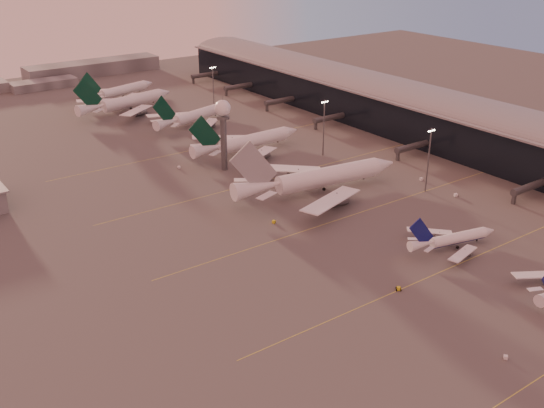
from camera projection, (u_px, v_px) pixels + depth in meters
ground at (441, 299)px, 173.27m from camera, size 700.00×700.00×0.00m
taxiway_markings at (376, 206)px, 230.94m from camera, size 180.00×185.25×0.02m
terminal at (415, 112)px, 308.59m from camera, size 57.00×362.00×23.04m
radar_tower at (223, 121)px, 256.73m from camera, size 6.40×6.40×31.10m
mast_b at (429, 157)px, 238.06m from camera, size 3.60×0.56×25.00m
mast_c at (324, 125)px, 276.26m from camera, size 3.60×0.56×25.00m
mast_d at (213, 87)px, 342.09m from camera, size 3.60×0.56×25.00m
distant_horizon at (55, 75)px, 414.78m from camera, size 165.00×37.50×9.00m
narrowbody_mid at (452, 241)px, 199.66m from camera, size 32.58×25.72×12.90m
widebody_white at (318, 182)px, 240.67m from camera, size 71.15×56.66×25.10m
greentail_a at (248, 144)px, 284.00m from camera, size 58.03×46.83×21.07m
greentail_b at (195, 118)px, 323.94m from camera, size 51.84×41.26×19.38m
greentail_c at (127, 104)px, 346.86m from camera, size 60.62×48.45×22.30m
greentail_d at (120, 93)px, 372.79m from camera, size 51.18×40.71×19.18m
gsv_truck_a at (506, 354)px, 149.16m from camera, size 4.96×4.53×2.01m
gsv_tug_mid at (399, 289)px, 177.22m from camera, size 3.84×3.67×0.95m
gsv_truck_b at (457, 193)px, 238.19m from camera, size 6.54×4.17×2.48m
gsv_truck_c at (274, 220)px, 217.24m from camera, size 5.59×3.94×2.13m
gsv_catering_b at (422, 175)px, 252.95m from camera, size 5.71×3.16×4.46m
gsv_tug_far at (263, 174)px, 259.20m from camera, size 4.49×4.19×1.11m
gsv_truck_d at (178, 166)px, 266.07m from camera, size 2.68×5.73×2.23m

